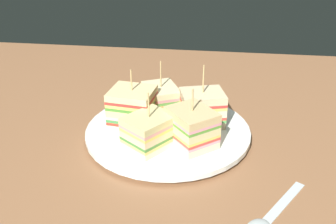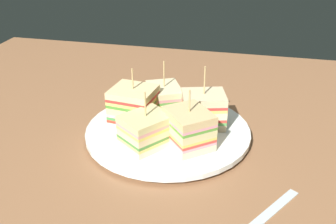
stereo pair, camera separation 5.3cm
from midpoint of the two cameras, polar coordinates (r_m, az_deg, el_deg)
ground_plane at (r=65.14cm, az=-2.32°, el=-4.26°), size 111.94×89.06×1.80cm
plate at (r=64.23cm, az=-2.35°, el=-2.90°), size 26.38×26.38×1.48cm
sandwich_wedge_0 at (r=64.29cm, az=2.54°, el=0.52°), size 8.08×7.16×10.13cm
sandwich_wedge_1 at (r=67.90cm, az=-3.23°, el=1.70°), size 7.63×8.40×9.38cm
sandwich_wedge_2 at (r=64.11cm, az=-7.43°, el=0.55°), size 7.55×7.03×9.60cm
sandwich_wedge_3 at (r=58.49cm, az=-5.27°, el=-2.85°), size 8.55×8.80×8.66cm
sandwich_wedge_4 at (r=58.47cm, az=0.82°, el=-2.31°), size 8.63×8.81×9.01cm
chip_pile at (r=63.74cm, az=-2.90°, el=-1.37°), size 7.34×6.20×2.56cm
salad_garnish at (r=70.71cm, az=0.79°, el=1.15°), size 7.47×8.02×1.57cm
spoon at (r=48.84cm, az=10.58°, el=-15.35°), size 8.93×12.45×1.00cm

